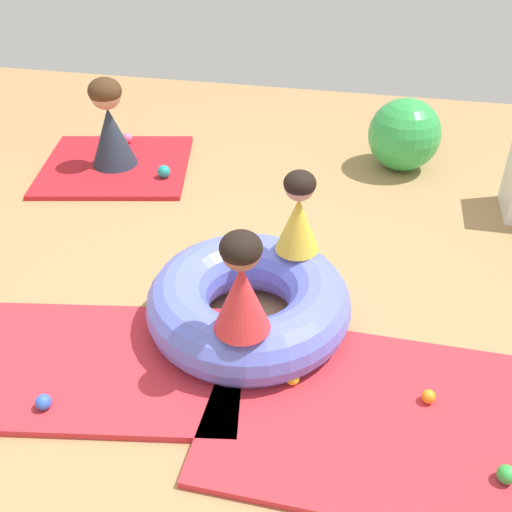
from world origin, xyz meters
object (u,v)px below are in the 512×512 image
child_in_red (242,284)px  play_ball_red (191,342)px  inflatable_cushion (249,303)px  play_ball_orange (428,396)px  adult_seated (110,124)px  exercise_ball_large (404,135)px  child_in_yellow (298,213)px  play_ball_teal (164,171)px  play_ball_pink (127,138)px  play_ball_yellow (292,378)px  play_ball_blue (43,402)px  play_ball_green (506,474)px

child_in_red → play_ball_red: child_in_red is taller
inflatable_cushion → play_ball_orange: size_ratio=16.43×
adult_seated → exercise_ball_large: adult_seated is taller
inflatable_cushion → child_in_red: size_ratio=2.10×
child_in_yellow → play_ball_orange: 1.20m
inflatable_cushion → play_ball_teal: inflatable_cushion is taller
play_ball_orange → exercise_ball_large: 2.67m
child_in_yellow → exercise_ball_large: size_ratio=0.84×
play_ball_pink → play_ball_orange: (2.61, -2.56, -0.01)m
child_in_red → play_ball_yellow: 0.61m
child_in_red → play_ball_blue: (-0.90, -0.44, -0.54)m
inflatable_cushion → child_in_red: bearing=-81.9°
play_ball_red → child_in_red: bearing=-18.8°
play_ball_green → play_ball_pink: size_ratio=0.88×
child_in_yellow → play_ball_pink: child_in_yellow is taller
play_ball_yellow → play_ball_orange: bearing=1.6°
play_ball_green → exercise_ball_large: exercise_ball_large is taller
adult_seated → play_ball_blue: 2.69m
child_in_yellow → play_ball_green: (1.10, -1.12, -0.52)m
child_in_red → inflatable_cushion: bearing=-94.9°
play_ball_blue → exercise_ball_large: bearing=61.5°
inflatable_cushion → adult_seated: bearing=131.8°
play_ball_pink → child_in_red: bearing=-56.8°
adult_seated → exercise_ball_large: size_ratio=1.24×
child_in_red → play_ball_teal: bearing=-73.6°
play_ball_red → play_ball_pink: (-1.35, 2.44, 0.00)m
child_in_yellow → play_ball_teal: 1.86m
adult_seated → play_ball_red: size_ratio=7.94×
child_in_red → child_in_yellow: bearing=-115.4°
play_ball_yellow → play_ball_teal: bearing=124.6°
play_ball_teal → inflatable_cushion: bearing=-56.2°
child_in_red → adult_seated: child_in_red is taller
play_ball_yellow → exercise_ball_large: 2.73m
play_ball_orange → play_ball_pink: bearing=135.6°
child_in_yellow → play_ball_blue: (-1.06, -1.17, -0.52)m
play_ball_yellow → child_in_red: bearing=174.3°
child_in_yellow → play_ball_red: child_in_yellow is taller
play_ball_red → exercise_ball_large: bearing=66.8°
adult_seated → play_ball_blue: (0.71, -2.57, -0.32)m
play_ball_teal → exercise_ball_large: bearing=19.4°
inflatable_cushion → play_ball_orange: 1.08m
exercise_ball_large → play_ball_blue: bearing=-118.5°
child_in_yellow → play_ball_pink: 2.63m
play_ball_green → play_ball_pink: (-2.93, 2.94, 0.01)m
child_in_red → play_ball_yellow: (0.26, -0.03, -0.54)m
inflatable_cushion → play_ball_red: 0.40m
child_in_red → play_ball_red: size_ratio=5.89×
exercise_ball_large → adult_seated: bearing=-167.8°
play_ball_yellow → play_ball_red: play_ball_red is taller
play_ball_green → play_ball_teal: (-2.38, 2.37, 0.01)m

